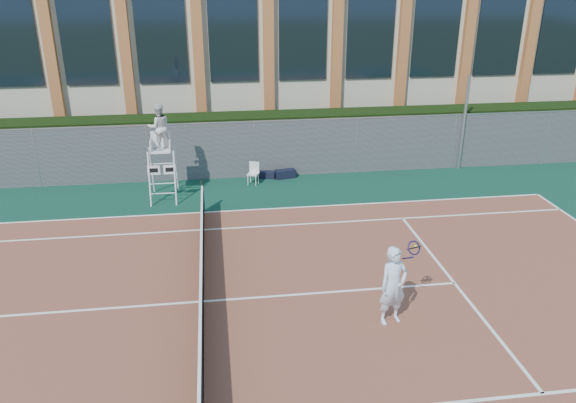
{
  "coord_description": "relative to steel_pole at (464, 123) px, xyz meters",
  "views": [
    {
      "loc": [
        0.46,
        -11.82,
        7.44
      ],
      "look_at": [
        2.49,
        3.0,
        1.29
      ],
      "focal_mm": 35.0,
      "sensor_mm": 36.0,
      "label": 1
    }
  ],
  "objects": [
    {
      "name": "umpire_chair",
      "position": [
        -11.64,
        -1.65,
        0.61
      ],
      "size": [
        0.95,
        1.46,
        3.4
      ],
      "color": "white",
      "rests_on": "ground"
    },
    {
      "name": "fence",
      "position": [
        -10.29,
        0.1,
        -0.78
      ],
      "size": [
        40.0,
        0.06,
        2.2
      ],
      "primitive_type": null,
      "color": "#595E60",
      "rests_on": "ground"
    },
    {
      "name": "tennis_net",
      "position": [
        -10.29,
        -8.7,
        -1.34
      ],
      "size": [
        0.1,
        11.3,
        1.1
      ],
      "color": "black",
      "rests_on": "ground"
    },
    {
      "name": "tennis_player",
      "position": [
        -6.03,
        -10.11,
        -0.91
      ],
      "size": [
        1.07,
        0.77,
        1.87
      ],
      "color": "#D0E4FA",
      "rests_on": "tennis_court"
    },
    {
      "name": "building",
      "position": [
        -10.29,
        9.25,
        2.26
      ],
      "size": [
        45.0,
        10.6,
        8.22
      ],
      "color": "#BFB59E",
      "rests_on": "ground"
    },
    {
      "name": "ground",
      "position": [
        -10.29,
        -8.7,
        -1.88
      ],
      "size": [
        120.0,
        120.0,
        0.0
      ],
      "primitive_type": "plane",
      "color": "#233814"
    },
    {
      "name": "apron",
      "position": [
        -10.29,
        -7.7,
        -1.88
      ],
      "size": [
        36.0,
        20.0,
        0.01
      ],
      "primitive_type": "cube",
      "color": "#0B3326",
      "rests_on": "ground"
    },
    {
      "name": "plastic_chair",
      "position": [
        -8.41,
        -0.63,
        -1.39
      ],
      "size": [
        0.51,
        0.51,
        0.83
      ],
      "color": "silver",
      "rests_on": "apron"
    },
    {
      "name": "tennis_court",
      "position": [
        -10.29,
        -8.7,
        -1.86
      ],
      "size": [
        23.77,
        10.97,
        0.02
      ],
      "primitive_type": "cube",
      "color": "brown",
      "rests_on": "apron"
    },
    {
      "name": "hedge",
      "position": [
        -10.29,
        1.3,
        -0.78
      ],
      "size": [
        40.0,
        1.4,
        2.2
      ],
      "primitive_type": "cube",
      "color": "black",
      "rests_on": "ground"
    },
    {
      "name": "steel_pole",
      "position": [
        0.0,
        0.0,
        0.0
      ],
      "size": [
        0.12,
        0.12,
        3.76
      ],
      "primitive_type": "cylinder",
      "color": "#9EA0A5",
      "rests_on": "ground"
    },
    {
      "name": "sports_bag_far",
      "position": [
        -7.87,
        -0.1,
        -1.74
      ],
      "size": [
        0.71,
        0.47,
        0.26
      ],
      "primitive_type": "cube",
      "rotation": [
        0.0,
        0.0,
        -0.3
      ],
      "color": "black",
      "rests_on": "apron"
    },
    {
      "name": "sports_bag_near",
      "position": [
        -7.16,
        -0.2,
        -1.7
      ],
      "size": [
        0.83,
        0.47,
        0.33
      ],
      "primitive_type": "cube",
      "rotation": [
        0.0,
        0.0,
        0.22
      ],
      "color": "black",
      "rests_on": "apron"
    }
  ]
}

